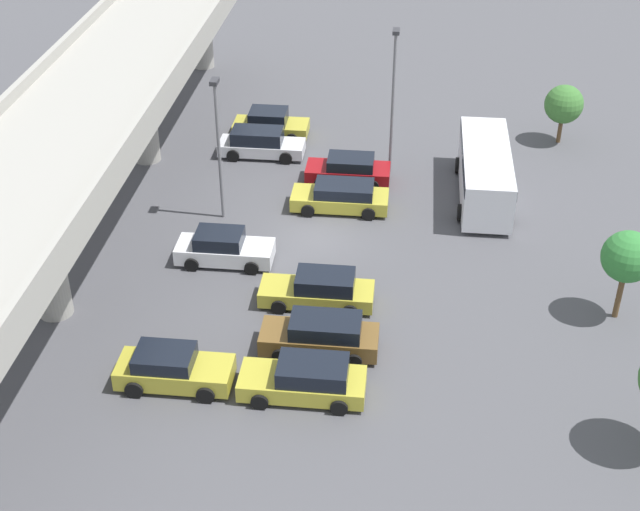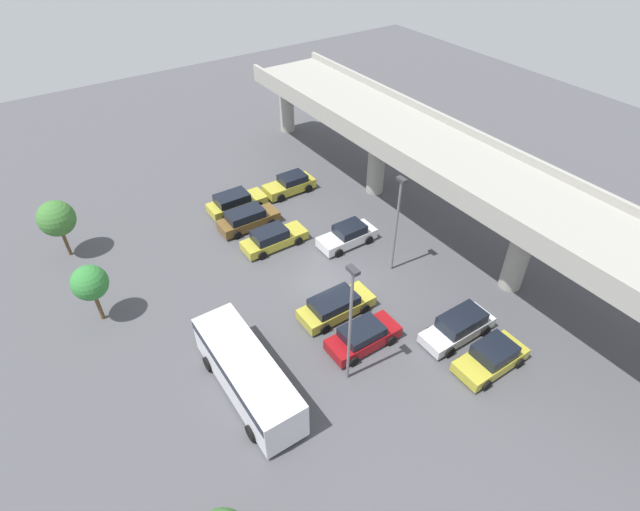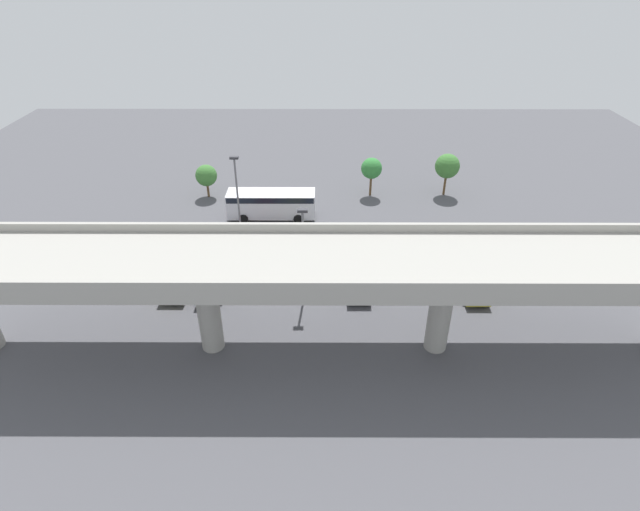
# 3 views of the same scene
# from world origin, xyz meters

# --- Properties ---
(ground_plane) EXTENTS (92.64, 92.64, 0.00)m
(ground_plane) POSITION_xyz_m (0.00, 0.00, 0.00)
(ground_plane) COLOR #4C4C51
(highway_overpass) EXTENTS (44.67, 6.73, 7.34)m
(highway_overpass) POSITION_xyz_m (0.00, 10.23, 5.87)
(highway_overpass) COLOR #9E9B93
(highway_overpass) RESTS_ON ground_plane
(parked_car_0) EXTENTS (2.03, 4.36, 1.52)m
(parked_car_0) POSITION_xyz_m (-11.10, 4.17, 0.72)
(parked_car_0) COLOR gold
(parked_car_0) RESTS_ON ground_plane
(parked_car_1) EXTENTS (2.03, 4.68, 1.56)m
(parked_car_1) POSITION_xyz_m (-8.53, -1.18, 0.75)
(parked_car_1) COLOR brown
(parked_car_1) RESTS_ON ground_plane
(parked_car_2) EXTENTS (2.00, 4.86, 1.51)m
(parked_car_2) POSITION_xyz_m (-5.36, -0.76, 0.71)
(parked_car_2) COLOR gold
(parked_car_2) RESTS_ON ground_plane
(parked_car_3) EXTENTS (2.01, 4.42, 1.55)m
(parked_car_3) POSITION_xyz_m (-2.56, 3.94, 0.72)
(parked_car_3) COLOR silver
(parked_car_3) RESTS_ON ground_plane
(parked_car_4) EXTENTS (2.14, 4.86, 1.44)m
(parked_car_4) POSITION_xyz_m (2.86, -0.98, 0.71)
(parked_car_4) COLOR gold
(parked_car_4) RESTS_ON ground_plane
(parked_car_5) EXTENTS (2.09, 4.44, 1.46)m
(parked_car_5) POSITION_xyz_m (5.80, -1.12, 0.70)
(parked_car_5) COLOR maroon
(parked_car_5) RESTS_ON ground_plane
(parked_car_6) EXTENTS (2.02, 4.77, 1.57)m
(parked_car_6) POSITION_xyz_m (8.40, 4.06, 0.76)
(parked_car_6) COLOR silver
(parked_car_6) RESTS_ON ground_plane
(parked_car_7) EXTENTS (2.17, 4.35, 1.58)m
(parked_car_7) POSITION_xyz_m (11.05, 3.91, 0.73)
(parked_car_7) COLOR gold
(parked_car_7) RESTS_ON ground_plane
(parked_car_8) EXTENTS (2.09, 4.71, 1.53)m
(parked_car_8) POSITION_xyz_m (-11.19, -0.89, 0.73)
(parked_car_8) COLOR gold
(parked_car_8) RESTS_ON ground_plane
(shuttle_bus) EXTENTS (8.29, 2.72, 2.59)m
(shuttle_bus) POSITION_xyz_m (4.96, -8.16, 1.55)
(shuttle_bus) COLOR silver
(shuttle_bus) RESTS_ON ground_plane
(lamp_post_near_aisle) EXTENTS (0.70, 0.35, 7.24)m
(lamp_post_near_aisle) POSITION_xyz_m (1.46, 4.79, 4.29)
(lamp_post_near_aisle) COLOR slate
(lamp_post_near_aisle) RESTS_ON ground_plane
(lamp_post_mid_lot) EXTENTS (0.70, 0.35, 7.94)m
(lamp_post_mid_lot) POSITION_xyz_m (7.21, -3.25, 4.66)
(lamp_post_mid_lot) COLOR slate
(lamp_post_mid_lot) RESTS_ON ground_plane
(tree_front_right) EXTENTS (2.15, 2.15, 4.05)m
(tree_front_right) POSITION_xyz_m (-4.92, -13.24, 2.96)
(tree_front_right) COLOR brown
(tree_front_right) RESTS_ON ground_plane
(tree_front_far_right) EXTENTS (2.20, 2.20, 3.45)m
(tree_front_far_right) POSITION_xyz_m (11.98, -12.82, 2.34)
(tree_front_far_right) COLOR brown
(tree_front_far_right) RESTS_ON ground_plane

